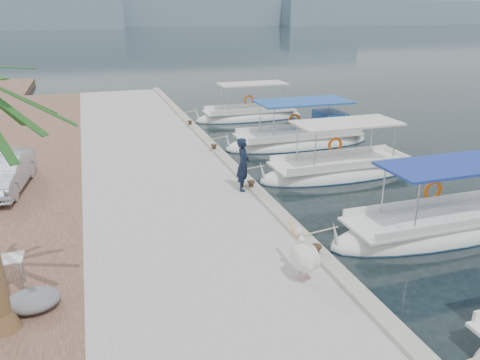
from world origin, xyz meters
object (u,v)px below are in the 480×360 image
fishing_caique_b (443,229)px  fishing_caique_e (249,117)px  fishing_caique_d (300,141)px  pelican (304,256)px  fisherman (243,164)px  fishing_caique_c (339,172)px  parked_car (2,173)px

fishing_caique_b → fishing_caique_e: (-0.38, 16.98, 0.00)m
fishing_caique_d → pelican: 13.58m
fishing_caique_b → pelican: (-5.56, -1.75, 0.96)m
fishing_caique_d → fisherman: 8.30m
fisherman → pelican: bearing=-158.3°
fishing_caique_c → fishing_caique_e: 11.22m
fisherman → parked_car: bearing=98.9°
parked_car → fisherman: bearing=-10.4°
fishing_caique_b → fishing_caique_c: (-0.33, 5.76, 0.00)m
fishing_caique_e → fisherman: size_ratio=3.74×
fishing_caique_d → parked_car: bearing=-163.6°
parked_car → fishing_caique_d: bearing=23.6°
fishing_caique_b → fishing_caique_e: same height
fishing_caique_b → fisherman: 6.69m
fishing_caique_d → fisherman: (-5.17, -6.38, 1.25)m
fishing_caique_b → fishing_caique_d: bearing=89.4°
fishing_caique_c → fisherman: size_ratio=3.80×
pelican → parked_car: size_ratio=0.37×
fishing_caique_c → fisherman: bearing=-161.5°
fishing_caique_d → fisherman: size_ratio=4.15×
fishing_caique_d → fishing_caique_e: same height
fishing_caique_b → pelican: fishing_caique_b is taller
fishing_caique_e → parked_car: 16.32m
fishing_caique_b → parked_car: bearing=152.8°
fishing_caique_b → fishing_caique_c: bearing=93.2°
fishing_caique_b → fishing_caique_c: same height
pelican → fisherman: size_ratio=0.79×
fishing_caique_d → fishing_caique_e: (-0.49, 6.43, -0.06)m
fishing_caique_e → pelican: bearing=-105.5°
pelican → fishing_caique_d: bearing=65.3°
pelican → fishing_caique_b: bearing=17.5°
fishing_caique_c → pelican: 9.21m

